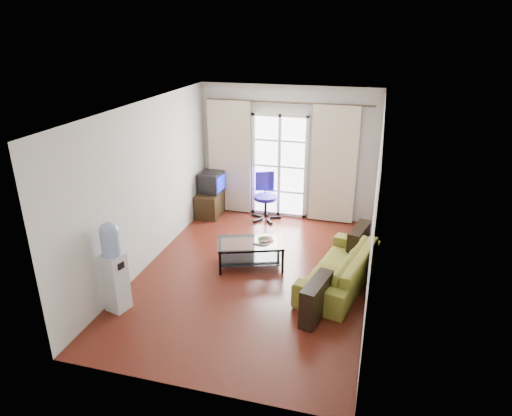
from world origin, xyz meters
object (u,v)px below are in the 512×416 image
(crt_tv, at_px, (211,182))
(coffee_table, at_px, (250,250))
(water_cooler, at_px, (114,265))
(sofa, at_px, (340,267))
(tv_stand, at_px, (210,204))
(task_chair, at_px, (265,206))

(crt_tv, bearing_deg, coffee_table, -49.64)
(coffee_table, xyz_separation_m, water_cooler, (-1.47, -1.70, 0.42))
(sofa, distance_m, tv_stand, 3.57)
(sofa, distance_m, coffee_table, 1.51)
(crt_tv, height_order, water_cooler, water_cooler)
(task_chair, bearing_deg, tv_stand, 167.28)
(sofa, relative_size, coffee_table, 1.72)
(coffee_table, xyz_separation_m, crt_tv, (-1.41, 1.94, 0.44))
(crt_tv, xyz_separation_m, water_cooler, (-0.06, -3.64, -0.01))
(coffee_table, distance_m, task_chair, 2.02)
(sofa, bearing_deg, crt_tv, -112.92)
(tv_stand, xyz_separation_m, water_cooler, (-0.06, -3.57, 0.45))
(task_chair, bearing_deg, crt_tv, 164.04)
(task_chair, height_order, water_cooler, water_cooler)
(water_cooler, bearing_deg, sofa, 41.41)
(coffee_table, bearing_deg, crt_tv, 126.13)
(coffee_table, bearing_deg, water_cooler, -130.92)
(tv_stand, distance_m, task_chair, 1.18)
(coffee_table, bearing_deg, tv_stand, 127.14)
(crt_tv, bearing_deg, sofa, -31.82)
(sofa, relative_size, tv_stand, 3.03)
(coffee_table, relative_size, task_chair, 1.26)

